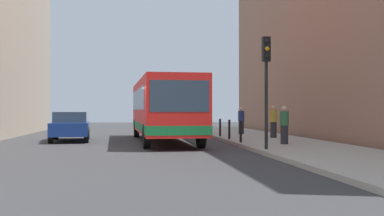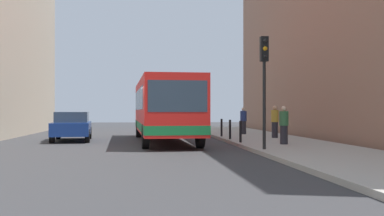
% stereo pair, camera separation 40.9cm
% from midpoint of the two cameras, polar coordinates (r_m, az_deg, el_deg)
% --- Properties ---
extents(ground_plane, '(80.00, 80.00, 0.00)m').
position_cam_midpoint_polar(ground_plane, '(18.30, -4.18, -5.20)').
color(ground_plane, '#38383A').
extents(sidewalk, '(4.40, 40.00, 0.15)m').
position_cam_midpoint_polar(sidewalk, '(19.39, 12.01, -4.69)').
color(sidewalk, '#ADA89E').
rests_on(sidewalk, ground).
extents(building_right, '(7.00, 32.00, 13.65)m').
position_cam_midpoint_polar(building_right, '(26.08, 21.88, 11.37)').
color(building_right, '#936B56').
rests_on(building_right, ground).
extents(bus, '(2.95, 11.11, 3.00)m').
position_cam_midpoint_polar(bus, '(22.36, -4.21, 0.12)').
color(bus, red).
rests_on(bus, ground).
extents(car_beside_bus, '(2.14, 4.53, 1.48)m').
position_cam_midpoint_polar(car_beside_bus, '(23.71, -15.70, -2.17)').
color(car_beside_bus, navy).
rests_on(car_beside_bus, ground).
extents(traffic_light, '(0.28, 0.33, 4.10)m').
position_cam_midpoint_polar(traffic_light, '(16.57, 8.74, 4.70)').
color(traffic_light, black).
rests_on(traffic_light, sidewalk).
extents(bollard_near, '(0.11, 0.11, 0.95)m').
position_cam_midpoint_polar(bollard_near, '(19.83, 5.64, -3.01)').
color(bollard_near, black).
rests_on(bollard_near, sidewalk).
extents(bollard_mid, '(0.11, 0.11, 0.95)m').
position_cam_midpoint_polar(bollard_mid, '(22.08, 4.25, -2.73)').
color(bollard_mid, black).
rests_on(bollard_mid, sidewalk).
extents(bollard_far, '(0.11, 0.11, 0.95)m').
position_cam_midpoint_polar(bollard_far, '(24.34, 3.12, -2.50)').
color(bollard_far, black).
rests_on(bollard_far, sidewalk).
extents(pedestrian_near_signal, '(0.38, 0.38, 1.59)m').
position_cam_midpoint_polar(pedestrian_near_signal, '(19.09, 11.08, -2.16)').
color(pedestrian_near_signal, '#26262D').
rests_on(pedestrian_near_signal, sidewalk).
extents(pedestrian_mid_sidewalk, '(0.38, 0.38, 1.66)m').
position_cam_midpoint_polar(pedestrian_mid_sidewalk, '(23.45, 9.84, -1.73)').
color(pedestrian_mid_sidewalk, '#26262D').
rests_on(pedestrian_mid_sidewalk, sidewalk).
extents(pedestrian_far_sidewalk, '(0.38, 0.38, 1.59)m').
position_cam_midpoint_polar(pedestrian_far_sidewalk, '(26.79, 5.85, -1.63)').
color(pedestrian_far_sidewalk, '#26262D').
rests_on(pedestrian_far_sidewalk, sidewalk).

